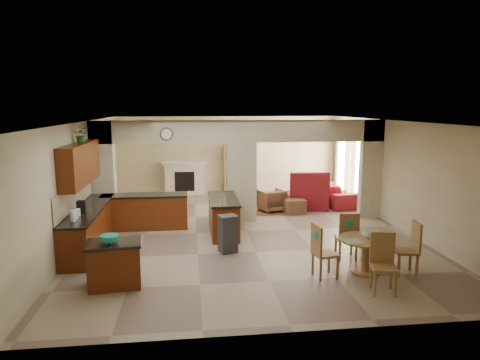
{
  "coord_description": "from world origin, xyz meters",
  "views": [
    {
      "loc": [
        -1.43,
        -10.5,
        3.19
      ],
      "look_at": [
        -0.13,
        0.3,
        1.29
      ],
      "focal_mm": 32.0,
      "sensor_mm": 36.0,
      "label": 1
    }
  ],
  "objects": [
    {
      "name": "floor",
      "position": [
        0.0,
        0.0,
        0.0
      ],
      "size": [
        10.0,
        10.0,
        0.0
      ],
      "primitive_type": "plane",
      "color": "gray",
      "rests_on": "ground"
    },
    {
      "name": "ceiling",
      "position": [
        0.0,
        0.0,
        2.8
      ],
      "size": [
        10.0,
        10.0,
        0.0
      ],
      "primitive_type": "plane",
      "rotation": [
        3.14,
        0.0,
        0.0
      ],
      "color": "white",
      "rests_on": "wall_back"
    },
    {
      "name": "wall_back",
      "position": [
        0.0,
        5.0,
        1.4
      ],
      "size": [
        8.0,
        0.0,
        8.0
      ],
      "primitive_type": "plane",
      "rotation": [
        1.57,
        0.0,
        0.0
      ],
      "color": "beige",
      "rests_on": "floor"
    },
    {
      "name": "wall_front",
      "position": [
        0.0,
        -5.0,
        1.4
      ],
      "size": [
        8.0,
        0.0,
        8.0
      ],
      "primitive_type": "plane",
      "rotation": [
        -1.57,
        0.0,
        0.0
      ],
      "color": "beige",
      "rests_on": "floor"
    },
    {
      "name": "wall_left",
      "position": [
        -4.0,
        0.0,
        1.4
      ],
      "size": [
        0.0,
        10.0,
        10.0
      ],
      "primitive_type": "plane",
      "rotation": [
        1.57,
        0.0,
        1.57
      ],
      "color": "beige",
      "rests_on": "floor"
    },
    {
      "name": "wall_right",
      "position": [
        4.0,
        0.0,
        1.4
      ],
      "size": [
        0.0,
        10.0,
        10.0
      ],
      "primitive_type": "plane",
      "rotation": [
        1.57,
        0.0,
        -1.57
      ],
      "color": "beige",
      "rests_on": "floor"
    },
    {
      "name": "partition_left_pier",
      "position": [
        -3.7,
        1.0,
        1.4
      ],
      "size": [
        0.6,
        0.25,
        2.8
      ],
      "primitive_type": "cube",
      "color": "beige",
      "rests_on": "floor"
    },
    {
      "name": "partition_center_pier",
      "position": [
        0.0,
        1.0,
        1.1
      ],
      "size": [
        0.8,
        0.25,
        2.2
      ],
      "primitive_type": "cube",
      "color": "beige",
      "rests_on": "floor"
    },
    {
      "name": "partition_right_pier",
      "position": [
        3.7,
        1.0,
        1.4
      ],
      "size": [
        0.6,
        0.25,
        2.8
      ],
      "primitive_type": "cube",
      "color": "beige",
      "rests_on": "floor"
    },
    {
      "name": "partition_header",
      "position": [
        0.0,
        1.0,
        2.5
      ],
      "size": [
        8.0,
        0.25,
        0.6
      ],
      "primitive_type": "cube",
      "color": "beige",
      "rests_on": "partition_center_pier"
    },
    {
      "name": "kitchen_counter",
      "position": [
        -3.26,
        -0.25,
        0.46
      ],
      "size": [
        2.52,
        3.29,
        1.48
      ],
      "color": "#441707",
      "rests_on": "floor"
    },
    {
      "name": "upper_cabinets",
      "position": [
        -3.82,
        -0.8,
        1.92
      ],
      "size": [
        0.35,
        2.4,
        0.9
      ],
      "primitive_type": "cube",
      "color": "#441707",
      "rests_on": "wall_left"
    },
    {
      "name": "peninsula",
      "position": [
        -0.6,
        -0.11,
        0.46
      ],
      "size": [
        0.7,
        1.85,
        0.91
      ],
      "color": "#441707",
      "rests_on": "floor"
    },
    {
      "name": "wall_clock",
      "position": [
        -2.0,
        0.85,
        2.45
      ],
      "size": [
        0.34,
        0.03,
        0.34
      ],
      "primitive_type": "cylinder",
      "rotation": [
        1.57,
        0.0,
        0.0
      ],
      "color": "#4B3119",
      "rests_on": "partition_header"
    },
    {
      "name": "rug",
      "position": [
        1.2,
        2.1,
        0.01
      ],
      "size": [
        1.6,
        1.3,
        0.01
      ],
      "primitive_type": "cube",
      "color": "brown",
      "rests_on": "floor"
    },
    {
      "name": "fireplace",
      "position": [
        -1.6,
        4.83,
        0.61
      ],
      "size": [
        1.6,
        0.35,
        1.2
      ],
      "color": "beige",
      "rests_on": "floor"
    },
    {
      "name": "shelving_unit",
      "position": [
        0.35,
        4.82,
        0.9
      ],
      "size": [
        1.0,
        0.32,
        1.8
      ],
      "primitive_type": "cube",
      "color": "brown",
      "rests_on": "floor"
    },
    {
      "name": "window_a",
      "position": [
        3.97,
        2.3,
        1.2
      ],
      "size": [
        0.02,
        0.9,
        1.9
      ],
      "primitive_type": "cube",
      "color": "white",
      "rests_on": "wall_right"
    },
    {
      "name": "window_b",
      "position": [
        3.97,
        4.0,
        1.2
      ],
      "size": [
        0.02,
        0.9,
        1.9
      ],
      "primitive_type": "cube",
      "color": "white",
      "rests_on": "wall_right"
    },
    {
      "name": "glazed_door",
      "position": [
        3.97,
        3.15,
        1.05
      ],
      "size": [
        0.02,
        0.7,
        2.1
      ],
      "primitive_type": "cube",
      "color": "white",
      "rests_on": "wall_right"
    },
    {
      "name": "drape_a_left",
      "position": [
        3.93,
        1.7,
        1.2
      ],
      "size": [
        0.1,
        0.28,
        2.3
      ],
      "primitive_type": "cube",
      "color": "#3E2018",
      "rests_on": "wall_right"
    },
    {
      "name": "drape_a_right",
      "position": [
        3.93,
        2.9,
        1.2
      ],
      "size": [
        0.1,
        0.28,
        2.3
      ],
      "primitive_type": "cube",
      "color": "#3E2018",
      "rests_on": "wall_right"
    },
    {
      "name": "drape_b_left",
      "position": [
        3.93,
        3.4,
        1.2
      ],
      "size": [
        0.1,
        0.28,
        2.3
      ],
      "primitive_type": "cube",
      "color": "#3E2018",
      "rests_on": "wall_right"
    },
    {
      "name": "drape_b_right",
      "position": [
        3.93,
        4.6,
        1.2
      ],
      "size": [
        0.1,
        0.28,
        2.3
      ],
      "primitive_type": "cube",
      "color": "#3E2018",
      "rests_on": "wall_right"
    },
    {
      "name": "ceiling_fan",
      "position": [
        1.5,
        3.0,
        2.56
      ],
      "size": [
        1.0,
        1.0,
        0.1
      ],
      "primitive_type": "cylinder",
      "color": "white",
      "rests_on": "ceiling"
    },
    {
      "name": "kitchen_island",
      "position": [
        -2.78,
        -3.06,
        0.41
      ],
      "size": [
        1.01,
        0.77,
        0.82
      ],
      "rotation": [
        0.0,
        0.0,
        0.11
      ],
      "color": "#441707",
      "rests_on": "floor"
    },
    {
      "name": "teal_bowl",
      "position": [
        -2.83,
        -3.13,
        0.89
      ],
      "size": [
        0.32,
        0.32,
        0.15
      ],
      "primitive_type": "cylinder",
      "color": "#159377",
      "rests_on": "kitchen_island"
    },
    {
      "name": "trash_can",
      "position": [
        -0.62,
        -1.52,
        0.38
      ],
      "size": [
        0.44,
        0.4,
        0.76
      ],
      "primitive_type": "cube",
      "rotation": [
        0.0,
        0.0,
        0.31
      ],
      "color": "#2C2C2E",
      "rests_on": "floor"
    },
    {
      "name": "dining_table",
      "position": [
        1.89,
        -3.05,
        0.47
      ],
      "size": [
        1.02,
        1.02,
        0.7
      ],
      "color": "brown",
      "rests_on": "floor"
    },
    {
      "name": "fruit_bowl",
      "position": [
        1.97,
        -3.0,
        0.78
      ],
      "size": [
        0.3,
        0.3,
        0.16
      ],
      "primitive_type": "cylinder",
      "color": "#82BF28",
      "rests_on": "dining_table"
    },
    {
      "name": "sofa",
      "position": [
        3.3,
        2.93,
        0.36
      ],
      "size": [
        2.58,
        1.21,
        0.73
      ],
      "primitive_type": "imported",
      "rotation": [
        0.0,
        0.0,
        1.67
      ],
      "color": "maroon",
      "rests_on": "floor"
    },
    {
      "name": "chaise",
      "position": [
        2.19,
        2.25,
        0.24
      ],
      "size": [
        1.23,
        1.02,
        0.48
      ],
      "primitive_type": "cube",
      "rotation": [
        0.0,
        0.0,
        -0.04
      ],
      "color": "maroon",
      "rests_on": "floor"
    },
    {
      "name": "armchair",
      "position": [
        1.04,
        2.02,
        0.34
      ],
      "size": [
        0.9,
        0.92,
        0.67
      ],
      "primitive_type": "imported",
      "rotation": [
        0.0,
        0.0,
        3.44
      ],
      "color": "maroon",
      "rests_on": "floor"
    },
    {
      "name": "ottoman",
      "position": [
        1.67,
        1.7,
        0.21
      ],
      "size": [
        0.65,
        0.65,
        0.43
      ],
      "primitive_type": "cube",
      "rotation": [
        0.0,
        0.0,
        0.12
      ],
      "color": "maroon",
      "rests_on": "floor"
    },
    {
      "name": "plant",
      "position": [
        -3.82,
        -0.55,
        2.54
      ],
      "size": [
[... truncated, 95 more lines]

